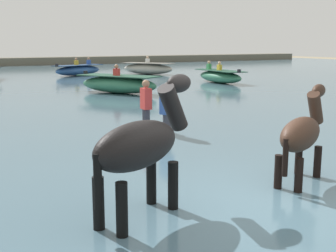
# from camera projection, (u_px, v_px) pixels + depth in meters

# --- Properties ---
(ground_plane) EXTENTS (120.00, 120.00, 0.00)m
(ground_plane) POSITION_uv_depth(u_px,v_px,m) (260.00, 231.00, 6.11)
(ground_plane) COLOR gray
(water_surface) EXTENTS (90.00, 90.00, 0.37)m
(water_surface) POSITION_uv_depth(u_px,v_px,m) (60.00, 116.00, 14.66)
(water_surface) COLOR #476675
(water_surface) RESTS_ON ground
(horse_lead_black) EXTENTS (1.90, 1.19, 2.14)m
(horse_lead_black) POSITION_uv_depth(u_px,v_px,m) (142.00, 148.00, 5.51)
(horse_lead_black) COLOR black
(horse_lead_black) RESTS_ON ground
(horse_trailing_dark_bay) EXTENTS (1.67, 1.03, 1.88)m
(horse_trailing_dark_bay) POSITION_uv_depth(u_px,v_px,m) (302.00, 136.00, 6.97)
(horse_trailing_dark_bay) COLOR #382319
(horse_trailing_dark_bay) RESTS_ON ground
(boat_distant_west) EXTENTS (3.88, 2.54, 1.19)m
(boat_distant_west) POSITION_uv_depth(u_px,v_px,m) (78.00, 70.00, 30.10)
(boat_distant_west) COLOR #28518E
(boat_distant_west) RESTS_ON water_surface
(boat_far_inshore) EXTENTS (1.39, 3.81, 1.18)m
(boat_far_inshore) POSITION_uv_depth(u_px,v_px,m) (220.00, 76.00, 24.55)
(boat_far_inshore) COLOR #337556
(boat_far_inshore) RESTS_ON water_surface
(boat_near_port) EXTENTS (3.24, 4.03, 1.28)m
(boat_near_port) POSITION_uv_depth(u_px,v_px,m) (148.00, 69.00, 31.23)
(boat_near_port) COLOR #B2AD9E
(boat_near_port) RESTS_ON water_surface
(boat_far_offshore) EXTENTS (3.14, 4.04, 1.26)m
(boat_far_offshore) POSITION_uv_depth(u_px,v_px,m) (118.00, 84.00, 19.51)
(boat_far_offshore) COLOR #337556
(boat_far_offshore) RESTS_ON water_surface
(person_wading_mid) EXTENTS (0.37, 0.29, 1.63)m
(person_wading_mid) POSITION_uv_depth(u_px,v_px,m) (167.00, 114.00, 10.61)
(person_wading_mid) COLOR #383842
(person_wading_mid) RESTS_ON ground
(person_spectator_far) EXTENTS (0.21, 0.33, 1.63)m
(person_spectator_far) POSITION_uv_depth(u_px,v_px,m) (146.00, 109.00, 11.40)
(person_spectator_far) COLOR #383842
(person_spectator_far) RESTS_ON ground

